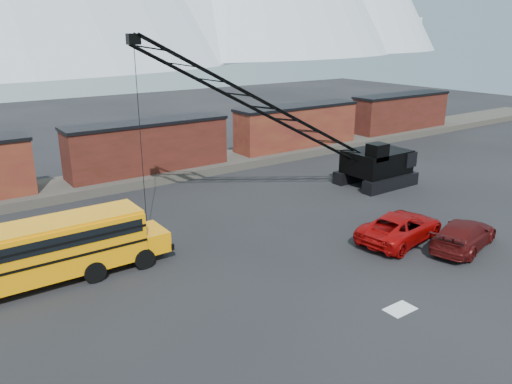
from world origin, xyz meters
TOP-DOWN VIEW (x-y plane):
  - ground at (0.00, 0.00)m, footprint 160.00×160.00m
  - gravel_berm at (0.00, 22.00)m, footprint 120.00×5.00m
  - boxcar_mid at (0.00, 22.00)m, footprint 13.70×3.10m
  - boxcar_east_near at (16.00, 22.00)m, footprint 13.70×3.10m
  - boxcar_east_far at (32.00, 22.00)m, footprint 13.70×3.10m
  - snow_patch at (0.50, -4.00)m, footprint 1.40×0.90m
  - school_bus at (-11.67, 7.58)m, footprint 11.65×2.65m
  - red_pickup at (6.64, 1.08)m, footprint 6.58×3.83m
  - maroon_suv at (8.76, -1.67)m, footprint 6.08×3.63m
  - crawler_crane at (4.90, 10.47)m, footprint 22.58×4.20m

SIDE VIEW (x-z plane):
  - ground at x=0.00m, z-range 0.00..0.00m
  - snow_patch at x=0.50m, z-range 0.00..0.02m
  - gravel_berm at x=0.00m, z-range 0.00..0.70m
  - maroon_suv at x=8.76m, z-range 0.00..1.65m
  - red_pickup at x=6.64m, z-range 0.00..1.72m
  - school_bus at x=-11.67m, z-range 0.20..3.39m
  - boxcar_mid at x=0.00m, z-range 0.68..4.85m
  - boxcar_east_near at x=16.00m, z-range 0.68..4.85m
  - boxcar_east_far at x=32.00m, z-range 0.68..4.85m
  - crawler_crane at x=4.90m, z-range 0.35..12.31m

